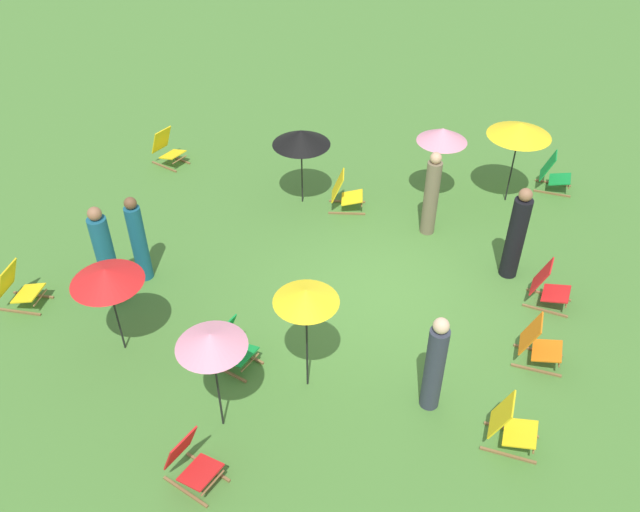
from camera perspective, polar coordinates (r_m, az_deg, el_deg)
ground_plane at (r=11.59m, az=5.65°, el=-3.09°), size 40.00×40.00×0.00m
deckchair_0 at (r=15.36m, az=-13.26°, el=9.15°), size 0.67×0.86×0.83m
deckchair_1 at (r=8.96m, az=-11.28°, el=-17.28°), size 0.66×0.86×0.83m
deckchair_2 at (r=11.73m, az=19.36°, el=-2.56°), size 0.54×0.80×0.83m
deckchair_3 at (r=10.65m, az=18.58°, el=-7.32°), size 0.48×0.76×0.83m
deckchair_4 at (r=13.40m, az=2.19°, el=5.53°), size 0.66×0.86×0.83m
deckchair_5 at (r=9.48m, az=16.33°, el=-14.09°), size 0.49×0.76×0.83m
deckchair_6 at (r=14.89m, az=19.79°, el=6.79°), size 0.48×0.76×0.83m
deckchair_7 at (r=10.17m, az=-7.81°, el=-7.80°), size 0.65×0.85×0.83m
deckchair_8 at (r=12.18m, az=-24.94°, el=-2.54°), size 0.58×0.82×0.83m
umbrella_0 at (r=10.02m, az=-18.26°, el=-1.66°), size 1.09×1.09×1.64m
umbrella_1 at (r=13.03m, az=-1.66°, el=10.35°), size 1.16×1.16×1.67m
umbrella_2 at (r=8.43m, az=-9.54°, el=-7.32°), size 0.94×0.94×1.81m
umbrella_3 at (r=13.59m, az=17.14°, el=10.55°), size 1.27×1.27×1.79m
umbrella_4 at (r=8.78m, az=-1.23°, el=-3.56°), size 0.92×0.92×1.90m
umbrella_5 at (r=13.24m, az=10.69°, el=10.38°), size 1.01×1.01×1.70m
person_0 at (r=12.62m, az=9.73°, el=5.27°), size 0.40×0.40×1.77m
person_1 at (r=11.87m, az=16.82°, el=1.74°), size 0.45×0.45×1.83m
person_2 at (r=11.38m, az=-18.25°, el=-0.13°), size 0.43×0.43×1.91m
person_3 at (r=11.77m, az=-15.63°, el=1.32°), size 0.39×0.39×1.71m
person_4 at (r=9.34m, az=10.03°, el=-9.43°), size 0.37×0.37×1.72m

